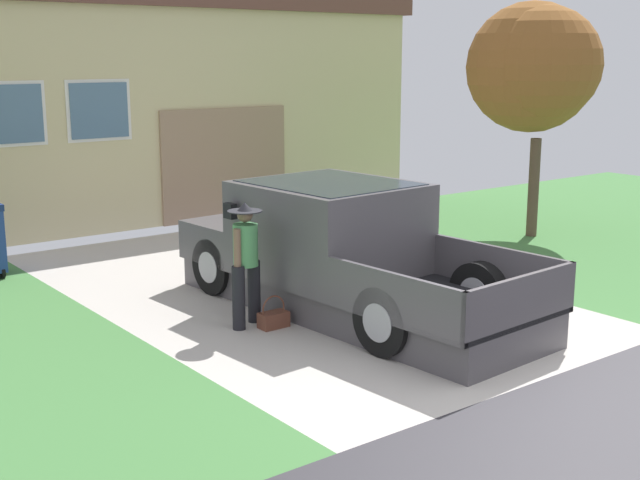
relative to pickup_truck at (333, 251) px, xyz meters
name	(u,v)px	position (x,y,z in m)	size (l,w,h in m)	color
pickup_truck	(333,251)	(0.00, 0.00, 0.00)	(2.34, 5.40, 1.67)	#4E4A4E
person_with_hat	(246,260)	(-1.37, -0.01, 0.09)	(0.47, 0.43, 1.55)	black
handbag	(274,318)	(-1.16, -0.28, -0.63)	(0.36, 0.20, 0.41)	brown
house_with_garage	(155,86)	(2.06, 9.07, 1.86)	(10.32, 5.80, 5.16)	#C9BB89
front_yard_tree	(536,66)	(5.83, 1.46, 2.34)	(2.37, 2.57, 4.26)	brown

